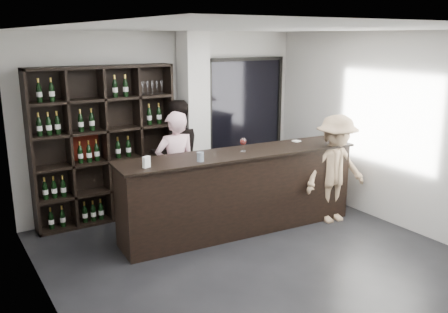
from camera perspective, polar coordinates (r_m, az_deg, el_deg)
floor at (r=6.20m, az=4.94°, el=-12.84°), size 5.00×5.50×0.01m
wine_shelf at (r=7.46m, az=-14.11°, el=1.33°), size 2.20×0.35×2.40m
structural_column at (r=7.91m, az=-3.63°, el=4.30°), size 0.40×0.40×2.90m
glass_panel at (r=8.73m, az=2.62°, el=4.92°), size 1.60×0.08×2.10m
tasting_counter at (r=6.98m, az=1.90°, el=-4.23°), size 3.63×0.75×1.20m
taster_pink at (r=7.20m, az=-5.83°, el=-1.44°), size 0.67×0.46×1.75m
taster_black at (r=7.79m, az=-5.73°, el=0.09°), size 0.99×0.83×1.83m
customer at (r=7.46m, az=13.23°, el=-1.48°), size 1.13×0.71×1.68m
wine_glass at (r=6.85m, az=2.33°, el=1.56°), size 0.10×0.10×0.22m
spit_cup at (r=6.30m, az=-2.86°, el=-0.03°), size 0.12×0.12×0.13m
napkin_stack at (r=7.58m, az=8.71°, el=1.85°), size 0.12×0.12×0.02m
card_stand at (r=6.07m, az=-9.32°, el=-0.66°), size 0.11×0.08×0.15m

